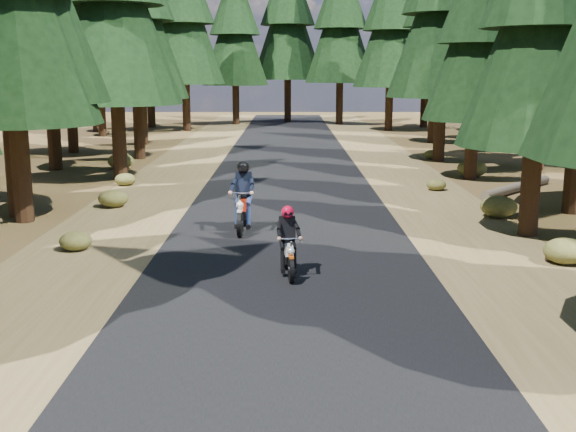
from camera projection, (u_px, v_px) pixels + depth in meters
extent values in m
plane|color=#473719|center=(288.00, 288.00, 13.82)|extent=(120.00, 120.00, 0.00)
cube|color=black|center=(288.00, 231.00, 18.72)|extent=(6.00, 100.00, 0.01)
cube|color=brown|center=(111.00, 231.00, 18.72)|extent=(3.20, 100.00, 0.01)
cube|color=brown|center=(465.00, 231.00, 18.73)|extent=(3.20, 100.00, 0.01)
cylinder|color=black|center=(18.00, 124.00, 19.34)|extent=(0.51, 0.51, 5.34)
cylinder|color=black|center=(533.00, 146.00, 17.77)|extent=(0.48, 0.48, 4.52)
cone|color=black|center=(541.00, 28.00, 17.21)|extent=(3.84, 3.84, 5.65)
cylinder|color=black|center=(11.00, 103.00, 20.01)|extent=(0.56, 0.56, 6.43)
cylinder|color=black|center=(118.00, 104.00, 26.87)|extent=(0.53, 0.53, 5.72)
cone|color=black|center=(113.00, 5.00, 26.17)|extent=(4.86, 4.86, 7.15)
cylinder|color=black|center=(473.00, 120.00, 27.17)|extent=(0.48, 0.48, 4.51)
cone|color=black|center=(477.00, 43.00, 26.62)|extent=(3.83, 3.83, 5.64)
cylinder|color=black|center=(51.00, 93.00, 29.70)|extent=(0.55, 0.55, 6.37)
cylinder|color=black|center=(542.00, 92.00, 29.66)|extent=(0.56, 0.56, 6.47)
cylinder|color=black|center=(138.00, 98.00, 33.61)|extent=(0.53, 0.53, 5.64)
cone|color=black|center=(135.00, 20.00, 32.91)|extent=(4.79, 4.79, 7.05)
cylinder|color=black|center=(441.00, 97.00, 32.60)|extent=(0.53, 0.53, 5.83)
cone|color=black|center=(444.00, 14.00, 31.88)|extent=(4.95, 4.95, 7.29)
cylinder|color=black|center=(71.00, 98.00, 36.04)|extent=(0.52, 0.52, 5.45)
cone|color=black|center=(67.00, 28.00, 35.37)|extent=(4.63, 4.63, 6.81)
cylinder|color=black|center=(512.00, 106.00, 37.05)|extent=(0.48, 0.48, 4.61)
cone|color=black|center=(515.00, 48.00, 36.48)|extent=(3.92, 3.92, 5.77)
cone|color=black|center=(518.00, 6.00, 36.07)|extent=(3.00, 3.00, 4.15)
cylinder|color=black|center=(143.00, 105.00, 40.30)|extent=(0.48, 0.48, 4.42)
cone|color=black|center=(141.00, 54.00, 39.75)|extent=(3.76, 3.76, 5.52)
cone|color=black|center=(139.00, 17.00, 39.36)|extent=(2.87, 2.87, 3.98)
cylinder|color=black|center=(434.00, 92.00, 41.11)|extent=(0.53, 0.53, 5.76)
cone|color=black|center=(436.00, 27.00, 40.40)|extent=(4.90, 4.90, 7.21)
cylinder|color=black|center=(101.00, 98.00, 45.47)|extent=(0.49, 0.49, 4.75)
cone|color=black|center=(99.00, 50.00, 44.88)|extent=(4.04, 4.04, 5.93)
cone|color=black|center=(97.00, 15.00, 44.46)|extent=(3.09, 3.09, 4.27)
cylinder|color=black|center=(497.00, 91.00, 44.73)|extent=(0.53, 0.53, 5.66)
cone|color=black|center=(501.00, 33.00, 44.03)|extent=(4.81, 4.81, 7.07)
cylinder|color=black|center=(18.00, 89.00, 34.75)|extent=(0.56, 0.56, 6.40)
cone|color=black|center=(12.00, 3.00, 33.96)|extent=(5.44, 5.44, 8.00)
cylinder|color=black|center=(529.00, 91.00, 38.72)|extent=(0.54, 0.54, 6.00)
cone|color=black|center=(534.00, 19.00, 37.98)|extent=(5.10, 5.10, 7.50)
cylinder|color=black|center=(186.00, 84.00, 49.46)|extent=(0.56, 0.56, 6.40)
cone|color=black|center=(184.00, 24.00, 48.66)|extent=(5.44, 5.44, 8.00)
cylinder|color=black|center=(390.00, 87.00, 49.50)|extent=(0.54, 0.54, 6.00)
cone|color=black|center=(391.00, 31.00, 48.76)|extent=(5.10, 5.10, 7.50)
cylinder|color=black|center=(150.00, 80.00, 52.35)|extent=(0.57, 0.57, 6.80)
cone|color=black|center=(148.00, 20.00, 51.51)|extent=(5.78, 5.78, 8.50)
cylinder|color=black|center=(425.00, 83.00, 52.41)|extent=(0.56, 0.56, 6.40)
cone|color=black|center=(427.00, 26.00, 51.62)|extent=(5.44, 5.44, 8.00)
cylinder|color=black|center=(236.00, 85.00, 55.38)|extent=(0.54, 0.54, 6.00)
cone|color=black|center=(235.00, 35.00, 54.64)|extent=(5.10, 5.10, 7.50)
cylinder|color=black|center=(340.00, 82.00, 55.34)|extent=(0.56, 0.56, 6.40)
cone|color=black|center=(340.00, 29.00, 54.55)|extent=(5.44, 5.44, 8.00)
cylinder|color=black|center=(288.00, 79.00, 58.24)|extent=(0.57, 0.57, 6.80)
cone|color=black|center=(288.00, 25.00, 57.40)|extent=(5.78, 5.78, 8.50)
cylinder|color=black|center=(95.00, 90.00, 48.55)|extent=(0.52, 0.52, 5.60)
cone|color=black|center=(92.00, 37.00, 47.86)|extent=(4.76, 4.76, 7.00)
cylinder|color=black|center=(481.00, 87.00, 48.53)|extent=(0.54, 0.54, 6.00)
cone|color=black|center=(484.00, 30.00, 47.79)|extent=(5.10, 5.10, 7.50)
cylinder|color=#4C4233|center=(517.00, 187.00, 24.72)|extent=(3.43, 3.83, 0.32)
ellipsoid|color=#474C1E|center=(113.00, 198.00, 21.94)|extent=(0.90, 0.90, 0.54)
ellipsoid|color=#474C1E|center=(76.00, 241.00, 16.66)|extent=(0.75, 0.75, 0.45)
ellipsoid|color=#474C1E|center=(565.00, 251.00, 15.50)|extent=(0.92, 0.92, 0.55)
ellipsoid|color=#474C1E|center=(472.00, 168.00, 28.14)|extent=(1.14, 1.14, 0.69)
ellipsoid|color=#474C1E|center=(499.00, 207.00, 20.40)|extent=(1.04, 1.04, 0.62)
ellipsoid|color=#474C1E|center=(121.00, 161.00, 30.53)|extent=(1.10, 1.10, 0.66)
ellipsoid|color=#474C1E|center=(436.00, 185.00, 25.02)|extent=(0.68, 0.68, 0.41)
ellipsoid|color=#474C1E|center=(125.00, 179.00, 26.07)|extent=(0.75, 0.75, 0.45)
ellipsoid|color=#474C1E|center=(432.00, 154.00, 33.91)|extent=(0.72, 0.72, 0.43)
cube|color=black|center=(288.00, 230.00, 14.43)|extent=(0.33, 0.22, 0.46)
sphere|color=red|center=(288.00, 213.00, 14.36)|extent=(0.28, 0.28, 0.26)
cube|color=black|center=(243.00, 185.00, 18.39)|extent=(0.42, 0.27, 0.58)
sphere|color=black|center=(242.00, 168.00, 18.31)|extent=(0.34, 0.34, 0.33)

